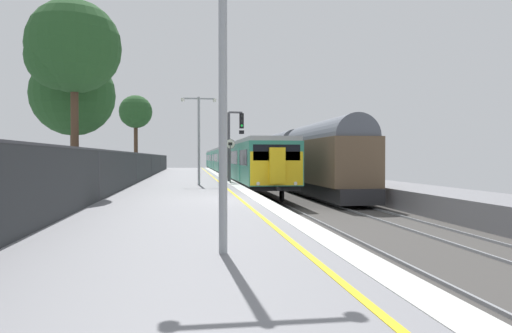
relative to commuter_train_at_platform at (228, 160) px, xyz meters
name	(u,v)px	position (x,y,z in m)	size (l,w,h in m)	color
ground	(318,214)	(0.55, -34.81, -1.88)	(17.40, 110.00, 1.21)	gray
commuter_train_at_platform	(228,160)	(0.00, 0.00, 0.00)	(2.83, 59.12, 3.81)	#2D846B
freight_train_adjacent_track	(299,157)	(4.00, -17.32, 0.33)	(2.60, 26.58, 4.75)	#232326
signal_gantry	(233,138)	(-1.46, -21.54, 1.63)	(1.10, 0.24, 4.61)	#47474C
speed_limit_sign	(230,155)	(-1.85, -23.79, 0.46)	(0.59, 0.08, 2.70)	#59595B
platform_lamp_near	(223,72)	(-3.78, -44.47, 1.67)	(2.00, 0.20, 4.90)	#93999E
platform_lamp_mid	(199,132)	(-3.78, -25.39, 1.74)	(2.00, 0.20, 5.03)	#93999E
platform_back_fence	(99,174)	(-7.55, -34.81, -0.29)	(0.07, 99.00, 1.88)	#282B2D
background_tree_left	(135,113)	(-9.07, -10.27, 4.22)	(2.88, 2.88, 7.05)	#473323
background_tree_centre	(72,97)	(-10.24, -27.20, 3.39)	(4.20, 4.20, 6.89)	#473323
background_tree_right	(70,50)	(-9.29, -31.44, 4.86)	(3.92, 3.92, 8.24)	#473323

